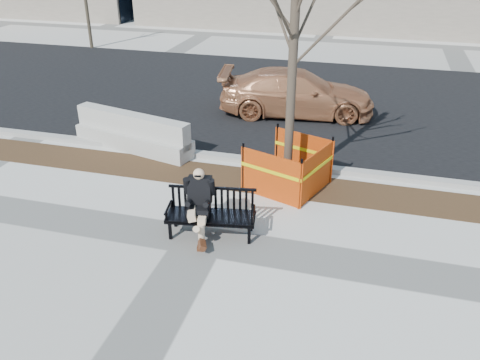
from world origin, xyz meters
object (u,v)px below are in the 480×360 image
object	(u,v)px
bench	(211,234)
jersey_barrier_left	(135,149)
tree_fence	(287,186)
seated_man	(200,232)
sedan	(295,114)

from	to	relation	value
bench	jersey_barrier_left	xyz separation A→B (m)	(-3.22, 3.32, 0.00)
jersey_barrier_left	tree_fence	bearing A→B (deg)	0.26
seated_man	sedan	distance (m)	7.13
seated_man	jersey_barrier_left	size ratio (longest dim) A/B	0.39
bench	seated_man	world-z (taller)	seated_man
tree_fence	sedan	size ratio (longest dim) A/B	1.21
tree_fence	sedan	bearing A→B (deg)	97.30
tree_fence	jersey_barrier_left	distance (m)	4.36
bench	seated_man	size ratio (longest dim) A/B	1.28
sedan	jersey_barrier_left	size ratio (longest dim) A/B	1.37
bench	seated_man	distance (m)	0.23
sedan	jersey_barrier_left	bearing A→B (deg)	127.51
sedan	tree_fence	bearing A→B (deg)	178.58
seated_man	sedan	xyz separation A→B (m)	(0.64, 7.10, 0.00)
seated_man	jersey_barrier_left	distance (m)	4.47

